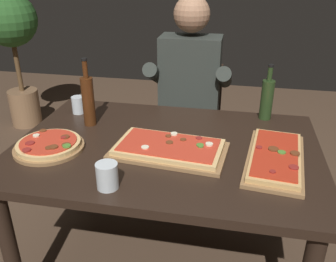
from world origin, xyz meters
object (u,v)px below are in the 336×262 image
Objects in this scene: wine_bottle_dark at (267,98)px; seated_diner at (189,92)px; pizza_round_far at (49,145)px; pizza_rectangular_left at (275,157)px; tumbler_near_camera at (78,106)px; potted_plant_corner at (12,38)px; pizza_rectangular_front at (169,149)px; oil_bottle_amber at (88,100)px; tumbler_far_side at (107,177)px; diner_chair at (190,121)px; dining_table at (166,163)px.

wine_bottle_dark is 0.22× the size of seated_diner.
pizza_rectangular_left is at bearing 5.05° from pizza_round_far.
potted_plant_corner is (-1.20, 1.28, 0.08)m from tumbler_near_camera.
oil_bottle_amber is (-0.46, 0.22, 0.12)m from pizza_rectangular_front.
seated_diner reaches higher than tumbler_far_side.
diner_chair is at bearing -22.05° from potted_plant_corner.
oil_bottle_amber reaches higher than pizza_rectangular_left.
pizza_rectangular_front is 5.57× the size of tumbler_near_camera.
dining_table is 2.66× the size of pizza_rectangular_front.
potted_plant_corner is (-1.61, 1.94, 0.07)m from tumbler_far_side.
tumbler_far_side is (0.28, -0.53, -0.09)m from oil_bottle_amber.
wine_bottle_dark is (0.46, 0.41, 0.21)m from dining_table.
pizza_rectangular_left is 0.39× the size of seated_diner.
tumbler_near_camera reaches higher than pizza_rectangular_left.
dining_table is 0.64m from tumbler_near_camera.
tumbler_far_side is at bearing -61.68° from oil_bottle_amber.
seated_diner is (0.43, 0.58, -0.13)m from oil_bottle_amber.
seated_diner reaches higher than potted_plant_corner.
pizza_round_far is at bearing -171.91° from pizza_rectangular_front.
potted_plant_corner is at bearing 144.14° from pizza_rectangular_left.
pizza_rectangular_front is 1.51× the size of oil_bottle_amber.
seated_diner reaches higher than wine_bottle_dark.
pizza_rectangular_left is 0.93m from seated_diner.
pizza_round_far is at bearing -83.97° from tumbler_near_camera.
tumbler_near_camera is at bearing 121.67° from tumbler_far_side.
seated_diner is at bearing 59.82° from pizza_round_far.
oil_bottle_amber is 0.20m from tumbler_near_camera.
pizza_rectangular_front is 1.78× the size of wine_bottle_dark.
tumbler_far_side reaches higher than dining_table.
potted_plant_corner is (-1.32, 1.41, -0.02)m from oil_bottle_amber.
wine_bottle_dark is at bearing -27.58° from potted_plant_corner.
pizza_round_far is (-0.99, -0.09, 0.00)m from pizza_rectangular_left.
wine_bottle_dark is 3.14× the size of tumbler_near_camera.
tumbler_near_camera is (-0.12, 0.13, -0.09)m from oil_bottle_amber.
diner_chair is (-0.46, 0.45, -0.37)m from wine_bottle_dark.
diner_chair reaches higher than dining_table.
pizza_rectangular_left is at bearing -6.11° from dining_table.
oil_bottle_amber reaches higher than pizza_rectangular_front.
pizza_rectangular_front is 0.96m from diner_chair.
tumbler_near_camera is at bearing -134.29° from diner_chair.
pizza_rectangular_front is 0.36m from tumbler_far_side.
diner_chair is at bearing 90.00° from seated_diner.
oil_bottle_amber is 0.74m from seated_diner.
tumbler_near_camera is 0.71m from seated_diner.
oil_bottle_amber is 0.61m from tumbler_far_side.
pizza_round_far is 1.06× the size of wine_bottle_dark.
tumbler_far_side is (-0.61, -0.78, -0.07)m from wine_bottle_dark.
pizza_rectangular_left is 0.71m from tumbler_far_side.
pizza_rectangular_front is 0.54m from pizza_round_far.
pizza_rectangular_left is 0.47m from wine_bottle_dark.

